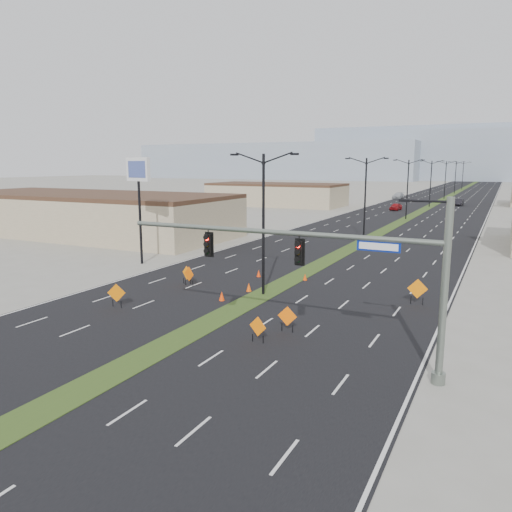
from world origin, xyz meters
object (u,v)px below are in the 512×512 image
at_px(car_mid, 459,202).
at_px(cone_3, 259,273).
at_px(cone_2, 305,277).
at_px(signal_mast, 337,265).
at_px(streetlight_6, 463,175).
at_px(streetlight_5, 455,176).
at_px(streetlight_2, 407,187).
at_px(construction_sign_2, 189,275).
at_px(construction_sign_5, 417,290).
at_px(construction_sign_1, 187,274).
at_px(streetlight_4, 445,179).
at_px(construction_sign_0, 116,294).
at_px(pole_sign_west, 138,177).
at_px(streetlight_1, 365,197).
at_px(construction_sign_4, 258,328).
at_px(streetlight_0, 263,220).
at_px(car_left, 396,207).
at_px(car_far, 398,196).
at_px(construction_sign_3, 287,317).
at_px(cone_0, 249,287).
at_px(cone_1, 222,296).
at_px(streetlight_3, 431,182).

height_order(car_mid, cone_3, car_mid).
xyz_separation_m(cone_2, cone_3, (-3.93, -0.54, 0.01)).
height_order(signal_mast, streetlight_6, streetlight_6).
xyz_separation_m(signal_mast, streetlight_5, (-8.56, 150.00, 0.63)).
bearing_deg(streetlight_2, construction_sign_2, -96.36).
distance_m(streetlight_2, construction_sign_5, 54.91).
bearing_deg(car_mid, construction_sign_1, -94.35).
bearing_deg(signal_mast, streetlight_4, 94.01).
distance_m(construction_sign_0, pole_sign_west, 16.48).
height_order(signal_mast, streetlight_1, streetlight_1).
bearing_deg(construction_sign_4, construction_sign_5, 72.21).
height_order(streetlight_1, cone_3, streetlight_1).
height_order(signal_mast, construction_sign_1, signal_mast).
relative_size(streetlight_0, streetlight_1, 1.00).
xyz_separation_m(streetlight_1, car_mid, (5.52, 62.47, -4.66)).
height_order(construction_sign_2, cone_3, construction_sign_2).
xyz_separation_m(streetlight_2, cone_2, (1.09, -50.47, -5.13)).
xyz_separation_m(streetlight_1, construction_sign_1, (-6.79, -27.76, -4.58)).
bearing_deg(construction_sign_2, streetlight_6, 107.13).
distance_m(car_left, car_mid, 20.86).
bearing_deg(car_mid, streetlight_5, 99.77).
bearing_deg(streetlight_1, pole_sign_west, -123.72).
distance_m(car_left, construction_sign_4, 81.93).
bearing_deg(construction_sign_1, streetlight_6, 109.27).
bearing_deg(car_far, car_left, -74.98).
height_order(streetlight_0, pole_sign_west, streetlight_0).
distance_m(streetlight_4, construction_sign_3, 118.93).
bearing_deg(car_mid, signal_mast, -84.85).
bearing_deg(streetlight_1, construction_sign_4, -83.76).
relative_size(streetlight_0, construction_sign_0, 6.24).
relative_size(construction_sign_1, construction_sign_4, 1.00).
bearing_deg(car_mid, cone_2, -89.57).
distance_m(streetlight_0, car_mid, 90.76).
xyz_separation_m(streetlight_6, car_left, (-4.96, -95.57, -4.70)).
height_order(cone_0, cone_1, cone_1).
height_order(construction_sign_5, cone_3, construction_sign_5).
relative_size(car_mid, pole_sign_west, 0.47).
bearing_deg(car_far, streetlight_0, -79.18).
bearing_deg(construction_sign_0, construction_sign_2, 59.32).
bearing_deg(pole_sign_west, streetlight_4, 96.87).
xyz_separation_m(streetlight_3, construction_sign_1, (-6.79, -83.76, -4.58)).
relative_size(car_far, construction_sign_0, 3.40).
distance_m(streetlight_1, car_left, 44.95).
height_order(construction_sign_0, cone_0, construction_sign_0).
bearing_deg(car_left, streetlight_2, -67.87).
xyz_separation_m(streetlight_1, construction_sign_0, (-7.14, -35.31, -4.47)).
bearing_deg(cone_0, construction_sign_4, -60.00).
xyz_separation_m(construction_sign_1, construction_sign_2, (0.52, -0.45, 0.06)).
bearing_deg(signal_mast, construction_sign_1, 146.30).
height_order(streetlight_0, car_far, streetlight_0).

